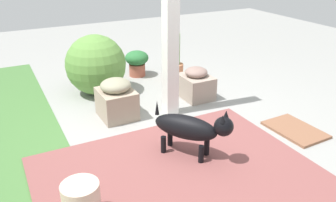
# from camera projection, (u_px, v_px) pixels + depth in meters

# --- Properties ---
(ground_plane) EXTENTS (12.00, 12.00, 0.00)m
(ground_plane) POSITION_uv_depth(u_px,v_px,m) (168.00, 134.00, 3.79)
(ground_plane) COLOR gray
(brick_path) EXTENTS (1.80, 2.40, 0.02)m
(brick_path) POSITION_uv_depth(u_px,v_px,m) (179.00, 175.00, 3.10)
(brick_path) COLOR brown
(brick_path) RESTS_ON ground
(porch_pillar) EXTENTS (0.15, 0.15, 2.35)m
(porch_pillar) POSITION_uv_depth(u_px,v_px,m) (171.00, 14.00, 3.78)
(porch_pillar) COLOR white
(porch_pillar) RESTS_ON ground
(stone_planter_nearest) EXTENTS (0.45, 0.36, 0.42)m
(stone_planter_nearest) POSITION_uv_depth(u_px,v_px,m) (196.00, 84.00, 4.61)
(stone_planter_nearest) COLOR gray
(stone_planter_nearest) RESTS_ON ground
(stone_planter_mid) EXTENTS (0.45, 0.40, 0.47)m
(stone_planter_mid) POSITION_uv_depth(u_px,v_px,m) (116.00, 99.00, 4.08)
(stone_planter_mid) COLOR tan
(stone_planter_mid) RESTS_ON ground
(round_shrub) EXTENTS (0.80, 0.80, 0.80)m
(round_shrub) POSITION_uv_depth(u_px,v_px,m) (96.00, 65.00, 4.68)
(round_shrub) COLOR #5D8E40
(round_shrub) RESTS_ON ground
(terracotta_pot_broad) EXTENTS (0.36, 0.36, 0.39)m
(terracotta_pot_broad) POSITION_uv_depth(u_px,v_px,m) (137.00, 61.00, 5.37)
(terracotta_pot_broad) COLOR #A55442
(terracotta_pot_broad) RESTS_ON ground
(terracotta_pot_tall) EXTENTS (0.23, 0.23, 0.70)m
(terracotta_pot_tall) POSITION_uv_depth(u_px,v_px,m) (176.00, 63.00, 5.22)
(terracotta_pot_tall) COLOR #C8764F
(terracotta_pot_tall) RESTS_ON ground
(dog) EXTENTS (0.69, 0.58, 0.53)m
(dog) POSITION_uv_depth(u_px,v_px,m) (191.00, 128.00, 3.27)
(dog) COLOR black
(dog) RESTS_ON ground
(doormat) EXTENTS (0.63, 0.45, 0.03)m
(doormat) POSITION_uv_depth(u_px,v_px,m) (295.00, 130.00, 3.84)
(doormat) COLOR brown
(doormat) RESTS_ON ground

